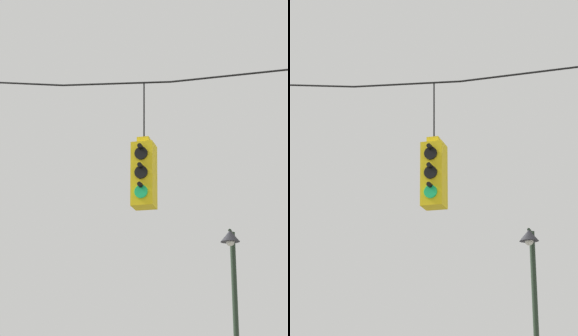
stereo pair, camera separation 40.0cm
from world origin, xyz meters
TOP-DOWN VIEW (x-y plane):
  - span_wire at (0.00, -0.21)m, footprint 12.73×0.03m
  - traffic_light_over_intersection at (-1.35, -0.21)m, footprint 0.34×0.58m
  - street_lamp at (-0.59, 4.76)m, footprint 0.42×0.73m

SIDE VIEW (x-z plane):
  - street_lamp at x=-0.59m, z-range 0.99..6.06m
  - traffic_light_over_intersection at x=-1.35m, z-range 3.95..5.99m
  - span_wire at x=0.00m, z-range 6.31..7.18m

